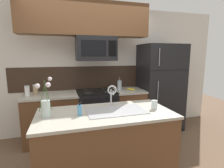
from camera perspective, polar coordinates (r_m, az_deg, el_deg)
ground_plane at (r=2.99m, az=-1.27°, el=-23.52°), size 10.00×10.00×0.00m
rear_partition at (r=3.83m, az=-1.88°, el=4.60°), size 5.20×0.10×2.60m
splash_band at (r=3.73m, az=-6.13°, el=2.09°), size 3.27×0.01×0.48m
back_counter_left at (r=3.53m, az=-19.04°, el=-10.42°), size 0.99×0.65×0.91m
back_counter_right at (r=3.76m, az=5.30°, el=-8.68°), size 0.63×0.65×0.91m
stove_range at (r=3.58m, az=-5.02°, el=-9.55°), size 0.76×0.64×0.93m
microwave at (r=3.36m, az=-5.27°, el=11.41°), size 0.74×0.40×0.45m
upper_cabinet_band at (r=3.36m, az=-8.52°, el=20.32°), size 2.31×0.34×0.60m
refrigerator at (r=3.99m, az=15.29°, el=-1.01°), size 0.89×0.74×1.85m
storage_jar_tall at (r=3.40m, az=-25.95°, el=-2.07°), size 0.08×0.08×0.19m
storage_jar_medium at (r=3.45m, az=-23.72°, el=-1.77°), size 0.09×0.09×0.18m
banana_bunch at (r=3.60m, az=6.26°, el=-1.70°), size 0.19×0.12×0.08m
french_press at (r=3.62m, az=2.45°, el=-0.34°), size 0.09×0.09×0.27m
island_counter at (r=2.44m, az=-2.09°, el=-19.30°), size 1.70×0.84×0.91m
kitchen_sink at (r=2.31m, az=1.46°, el=-10.43°), size 0.76×0.44×0.16m
sink_faucet at (r=2.44m, az=-0.04°, el=-2.84°), size 0.14×0.14×0.31m
dish_soap_bottle at (r=2.15m, az=-10.49°, el=-8.32°), size 0.06×0.05×0.16m
drinking_glass at (r=2.42m, az=13.66°, el=-6.59°), size 0.08×0.08×0.12m
flower_vase at (r=2.18m, az=-20.85°, el=-6.66°), size 0.19×0.14×0.46m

